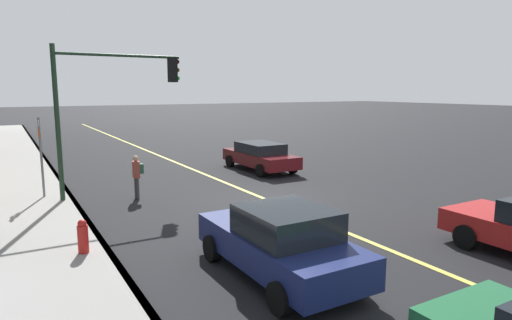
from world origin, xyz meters
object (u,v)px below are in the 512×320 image
Objects in this scene: traffic_light_mast at (110,95)px; street_sign_post at (41,152)px; car_navy at (280,242)px; fire_hydrant at (83,239)px; car_maroon at (260,156)px; pedestrian_with_backpack at (137,174)px.

street_sign_post is (0.89, 2.23, -1.97)m from traffic_light_mast.
fire_hydrant is at bearing 47.87° from car_navy.
pedestrian_with_backpack reaches higher than car_maroon.
street_sign_post is at bearing 2.71° from fire_hydrant.
car_navy is at bearing 151.40° from car_maroon.
pedestrian_with_backpack is at bearing -115.91° from street_sign_post.
pedestrian_with_backpack is (-2.71, 6.66, 0.19)m from car_maroon.
traffic_light_mast is 5.67× the size of fire_hydrant.
street_sign_post reaches higher than car_navy.
pedestrian_with_backpack is 1.66× the size of fire_hydrant.
pedestrian_with_backpack is 3.34m from street_sign_post.
car_navy reaches higher than car_maroon.
car_maroon is at bearing -82.28° from street_sign_post.
car_maroon is at bearing -50.18° from fire_hydrant.
fire_hydrant is (-6.44, -0.30, -1.26)m from street_sign_post.
car_maroon is 0.86× the size of traffic_light_mast.
car_navy is at bearing -170.35° from traffic_light_mast.
car_navy is 4.55× the size of fire_hydrant.
car_navy reaches higher than fire_hydrant.
fire_hydrant is (-7.73, 9.27, -0.24)m from car_maroon.
fire_hydrant is at bearing 160.87° from traffic_light_mast.
fire_hydrant is (-5.54, 1.92, -3.22)m from traffic_light_mast.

